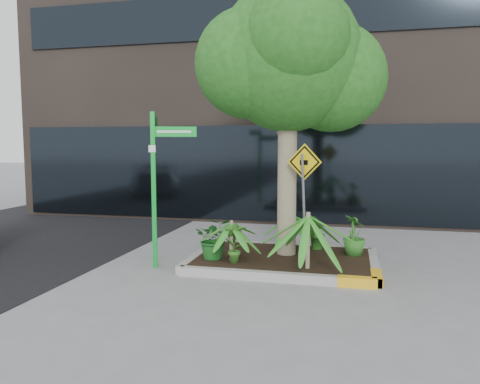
# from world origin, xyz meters

# --- Properties ---
(ground) EXTENTS (80.00, 80.00, 0.00)m
(ground) POSITION_xyz_m (0.00, 0.00, 0.00)
(ground) COLOR gray
(ground) RESTS_ON ground
(planter) EXTENTS (3.35, 2.36, 0.15)m
(planter) POSITION_xyz_m (0.23, 0.27, 0.10)
(planter) COLOR #9E9E99
(planter) RESTS_ON ground
(tree) EXTENTS (3.40, 3.02, 5.10)m
(tree) POSITION_xyz_m (0.22, 0.54, 3.73)
(tree) COLOR tan
(tree) RESTS_ON ground
(palm_front) EXTENTS (1.05, 1.05, 1.17)m
(palm_front) POSITION_xyz_m (0.70, -0.42, 1.02)
(palm_front) COLOR tan
(palm_front) RESTS_ON ground
(palm_left) EXTENTS (0.80, 0.80, 0.89)m
(palm_left) POSITION_xyz_m (-0.65, -0.20, 0.81)
(palm_left) COLOR tan
(palm_left) RESTS_ON ground
(palm_back) EXTENTS (0.85, 0.85, 0.94)m
(palm_back) POSITION_xyz_m (0.27, 0.76, 0.85)
(palm_back) COLOR tan
(palm_back) RESTS_ON ground
(shrub_a) EXTENTS (0.84, 0.84, 0.75)m
(shrub_a) POSITION_xyz_m (-0.97, -0.17, 0.52)
(shrub_a) COLOR #18561B
(shrub_a) RESTS_ON planter
(shrub_b) EXTENTS (0.58, 0.58, 0.75)m
(shrub_b) POSITION_xyz_m (1.45, 0.70, 0.52)
(shrub_b) COLOR #2B6F21
(shrub_b) RESTS_ON planter
(shrub_c) EXTENTS (0.49, 0.49, 0.72)m
(shrub_c) POSITION_xyz_m (-0.55, -0.33, 0.51)
(shrub_c) COLOR #367223
(shrub_c) RESTS_ON planter
(shrub_d) EXTENTS (0.41, 0.41, 0.68)m
(shrub_d) POSITION_xyz_m (0.75, 1.00, 0.49)
(shrub_d) COLOR #28671E
(shrub_d) RESTS_ON planter
(street_sign_post) EXTENTS (0.97, 0.79, 2.75)m
(street_sign_post) POSITION_xyz_m (-1.97, -0.37, 1.70)
(street_sign_post) COLOR #0D982A
(street_sign_post) RESTS_ON ground
(cattle_sign) EXTENTS (0.61, 0.27, 2.05)m
(cattle_sign) POSITION_xyz_m (0.58, 0.05, 1.54)
(cattle_sign) COLOR slate
(cattle_sign) RESTS_ON ground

